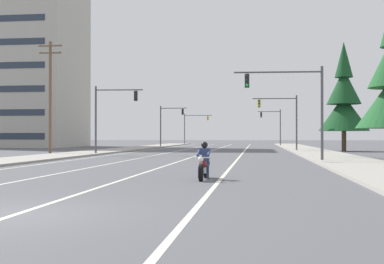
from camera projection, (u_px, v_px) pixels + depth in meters
name	position (u px, v px, depth m)	size (l,w,h in m)	color
ground_plane	(12.00, 215.00, 10.82)	(400.00, 400.00, 0.00)	#515156
lane_stripe_center	(210.00, 151.00, 55.45)	(0.16, 100.00, 0.01)	beige
lane_stripe_left	(176.00, 151.00, 55.91)	(0.16, 100.00, 0.01)	beige
lane_stripe_right	(244.00, 152.00, 54.98)	(0.16, 100.00, 0.01)	beige
lane_stripe_far_left	(141.00, 151.00, 56.41)	(0.16, 100.00, 0.01)	beige
sidewalk_kerb_right	(317.00, 153.00, 49.12)	(4.40, 110.00, 0.14)	#9E998E
sidewalk_kerb_left	(99.00, 152.00, 51.87)	(4.40, 110.00, 0.14)	#9E998E
motorcycle_with_rider	(204.00, 164.00, 19.65)	(0.70, 2.19, 1.46)	black
traffic_signal_near_right	(296.00, 98.00, 33.12)	(5.77, 0.53, 6.20)	#47474C
traffic_signal_near_left	(109.00, 110.00, 46.13)	(4.39, 0.57, 6.20)	#47474C
traffic_signal_mid_right	(284.00, 114.00, 56.62)	(4.94, 0.62, 6.20)	#47474C
traffic_signal_mid_left	(168.00, 120.00, 76.38)	(4.04, 0.37, 6.20)	#47474C
traffic_signal_far_right	(274.00, 122.00, 86.76)	(3.89, 0.42, 6.20)	#47474C
traffic_signal_far_left	(193.00, 124.00, 102.87)	(5.64, 0.44, 6.20)	#47474C
utility_pole_left_near	(50.00, 94.00, 46.59)	(2.23, 0.26, 10.33)	brown
conifer_tree_right_verge_far	(344.00, 101.00, 56.07)	(5.48, 5.48, 12.07)	#4C3828
apartment_building_far_left_block	(8.00, 50.00, 79.47)	(21.98, 14.80, 30.33)	#B2ADA3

